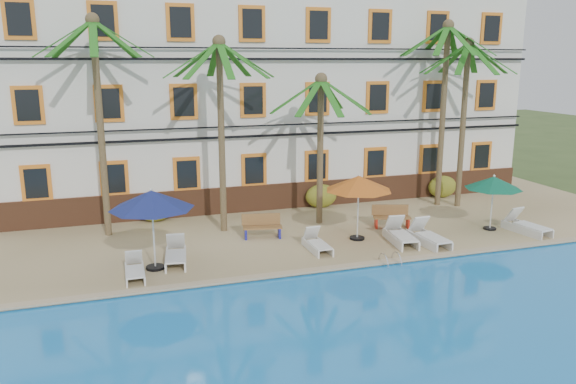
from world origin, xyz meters
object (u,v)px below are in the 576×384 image
object	(u,v)px
lounger_b	(176,254)
lounger_e	(428,236)
palm_b	(221,108)
lounger_a	(135,270)
lounger_c	(317,243)
lounger_f	(526,225)
pool_ladder	(390,263)
palm_e	(465,100)
lounger_d	(400,235)
umbrella_red	(359,184)
bench_right	(392,216)
umbrella_blue	(152,200)
palm_a	(98,97)
palm_c	(320,126)
bench_left	(262,226)
palm_d	(444,90)
umbrella_green	(494,183)

from	to	relation	value
lounger_b	lounger_e	xyz separation A→B (m)	(9.22, -0.89, 0.02)
palm_b	lounger_a	bearing A→B (deg)	-132.18
lounger_c	lounger_b	bearing A→B (deg)	176.81
lounger_f	pool_ladder	world-z (taller)	lounger_f
palm_e	lounger_f	bearing A→B (deg)	-88.51
pool_ladder	lounger_a	bearing A→B (deg)	170.79
palm_e	lounger_d	xyz separation A→B (m)	(-5.27, -4.07, -4.64)
umbrella_red	bench_right	bearing A→B (deg)	26.92
umbrella_blue	lounger_f	xyz separation A→B (m)	(14.40, -0.47, -2.03)
palm_b	lounger_c	distance (m)	6.38
bench_right	lounger_f	bearing A→B (deg)	-26.18
palm_a	lounger_a	bearing A→B (deg)	-81.26
palm_c	umbrella_blue	world-z (taller)	palm_c
palm_b	pool_ladder	xyz separation A→B (m)	(4.61, -5.42, -4.92)
palm_b	palm_a	bearing A→B (deg)	169.41
lounger_b	palm_e	bearing A→B (deg)	15.00
palm_c	bench_left	xyz separation A→B (m)	(-2.83, -1.23, -3.61)
umbrella_blue	palm_b	bearing A→B (deg)	49.38
palm_e	lounger_d	world-z (taller)	palm_e
palm_b	bench_right	xyz separation A→B (m)	(6.67, -1.65, -4.45)
lounger_a	lounger_d	distance (m)	9.71
palm_d	lounger_a	world-z (taller)	palm_d
palm_a	lounger_c	size ratio (longest dim) A/B	4.95
umbrella_green	lounger_e	world-z (taller)	umbrella_green
palm_e	lounger_f	distance (m)	6.45
umbrella_red	bench_left	distance (m)	4.04
lounger_c	pool_ladder	world-z (taller)	lounger_c
lounger_a	bench_left	xyz separation A→B (m)	(4.93, 2.72, 0.22)
palm_a	umbrella_red	distance (m)	10.25
lounger_c	bench_right	world-z (taller)	bench_right
palm_a	bench_left	xyz separation A→B (m)	(5.68, -2.19, -4.88)
palm_e	lounger_a	bearing A→B (deg)	-163.02
lounger_e	umbrella_blue	bearing A→B (deg)	177.00
palm_a	umbrella_green	xyz separation A→B (m)	(14.77, -4.00, -3.42)
palm_d	bench_left	size ratio (longest dim) A/B	5.42
bench_right	pool_ladder	distance (m)	4.32
umbrella_green	lounger_f	size ratio (longest dim) A/B	1.10
lounger_a	bench_right	distance (m)	10.64
umbrella_red	lounger_a	bearing A→B (deg)	-170.50
palm_a	bench_right	bearing A→B (deg)	-12.60
umbrella_blue	lounger_e	size ratio (longest dim) A/B	1.34
lounger_b	pool_ladder	bearing A→B (deg)	-18.27
palm_e	umbrella_red	bearing A→B (deg)	-154.42
palm_c	lounger_a	distance (m)	9.51
lounger_d	umbrella_red	bearing A→B (deg)	146.70
lounger_b	palm_b	bearing A→B (deg)	53.85
pool_ladder	lounger_b	bearing A→B (deg)	161.73
lounger_a	lounger_b	distance (m)	1.68
palm_d	lounger_e	xyz separation A→B (m)	(-3.58, -5.01, -5.09)
palm_c	palm_d	xyz separation A→B (m)	(6.43, 1.11, 1.31)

